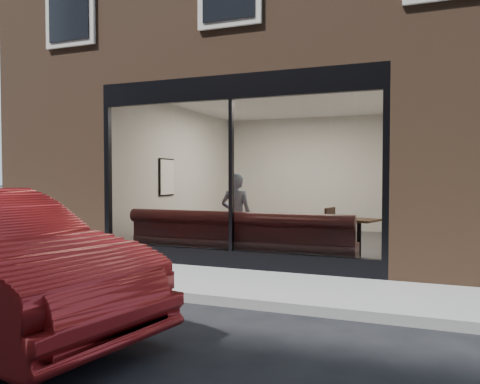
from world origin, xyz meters
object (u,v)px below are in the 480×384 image
at_px(banquette, 240,251).
at_px(person, 236,217).
at_px(cafe_table_left, 169,216).
at_px(cafe_table_right, 359,220).
at_px(cafe_chair_left, 223,240).
at_px(cafe_chair_right, 320,245).

distance_m(banquette, person, 0.68).
xyz_separation_m(cafe_table_left, cafe_table_right, (3.61, 0.53, 0.00)).
xyz_separation_m(person, cafe_table_left, (-1.52, 0.24, -0.06)).
bearing_deg(person, banquette, 120.92).
distance_m(person, cafe_chair_left, 1.13).
bearing_deg(cafe_table_left, banquette, -17.79).
relative_size(person, cafe_table_left, 2.35).
bearing_deg(cafe_table_right, banquette, -150.38).
bearing_deg(cafe_table_left, cafe_chair_left, 30.77).
xyz_separation_m(banquette, cafe_table_left, (-1.71, 0.55, 0.52)).
distance_m(person, cafe_chair_right, 1.71).
distance_m(cafe_table_left, cafe_table_right, 3.65).
bearing_deg(cafe_table_right, cafe_chair_left, 179.56).
relative_size(person, cafe_chair_left, 3.66).
bearing_deg(cafe_chair_right, cafe_table_right, -175.49).
xyz_separation_m(cafe_chair_left, cafe_chair_right, (1.96, 0.08, 0.00)).
height_order(banquette, cafe_table_left, cafe_table_left).
bearing_deg(person, cafe_table_right, -160.71).
xyz_separation_m(cafe_table_right, cafe_chair_left, (-2.69, 0.02, -0.50)).
bearing_deg(banquette, cafe_chair_left, 125.69).
xyz_separation_m(banquette, cafe_table_right, (1.90, 1.08, 0.52)).
xyz_separation_m(cafe_table_right, cafe_chair_right, (-0.73, 0.11, -0.50)).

